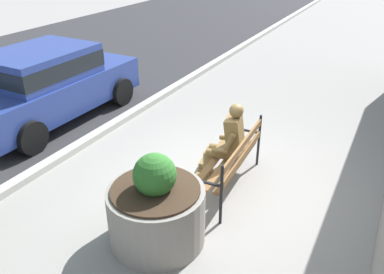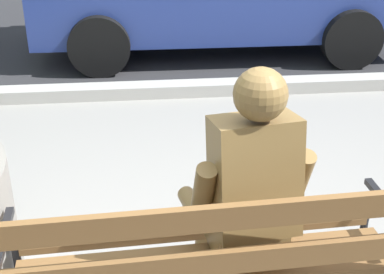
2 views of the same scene
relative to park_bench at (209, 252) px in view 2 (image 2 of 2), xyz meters
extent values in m
cube|color=#B2AFA8|center=(0.01, 3.07, -0.48)|extent=(60.00, 0.20, 0.12)
cube|color=brown|center=(-0.01, 0.11, -0.09)|extent=(1.70, 0.20, 0.04)
cube|color=brown|center=(-0.01, 0.29, -0.09)|extent=(1.70, 0.20, 0.04)
cube|color=brown|center=(0.01, -0.16, 0.08)|extent=(1.70, 0.12, 0.11)
cube|color=brown|center=(0.01, -0.16, 0.30)|extent=(1.70, 0.12, 0.11)
cube|color=black|center=(-0.88, 0.06, 0.08)|extent=(0.06, 0.48, 0.03)
cylinder|color=black|center=(0.86, 0.35, -0.32)|extent=(0.04, 0.04, 0.45)
cube|color=olive|center=(0.18, 0.17, 0.02)|extent=(0.39, 0.37, 0.16)
cube|color=olive|center=(0.20, 0.07, 0.34)|extent=(0.40, 0.35, 0.55)
sphere|color=olive|center=(0.20, 0.06, 0.72)|extent=(0.22, 0.22, 0.22)
cylinder|color=olive|center=(-0.02, 0.05, 0.29)|extent=(0.12, 0.19, 0.29)
cylinder|color=olive|center=(-0.05, 0.19, 0.12)|extent=(0.12, 0.28, 0.10)
cylinder|color=olive|center=(0.41, 0.13, 0.29)|extent=(0.12, 0.19, 0.29)
cylinder|color=olive|center=(0.40, 0.27, 0.12)|extent=(0.12, 0.28, 0.10)
cylinder|color=olive|center=(0.07, 0.29, -0.02)|extent=(0.19, 0.38, 0.14)
cylinder|color=olive|center=(0.04, 0.47, -0.29)|extent=(0.11, 0.11, 0.50)
cube|color=olive|center=(0.03, 0.53, -0.51)|extent=(0.15, 0.25, 0.07)
cylinder|color=olive|center=(0.25, 0.32, -0.02)|extent=(0.19, 0.38, 0.14)
cylinder|color=olive|center=(0.22, 0.50, -0.29)|extent=(0.11, 0.11, 0.50)
cube|color=olive|center=(0.21, 0.56, -0.51)|extent=(0.15, 0.25, 0.07)
cube|color=olive|center=(0.33, 0.62, -0.46)|extent=(0.31, 0.22, 0.16)
cylinder|color=black|center=(1.99, 5.36, -0.22)|extent=(0.64, 0.22, 0.64)
cylinder|color=black|center=(1.98, 3.66, -0.22)|extent=(0.64, 0.22, 0.64)
cylinder|color=black|center=(-0.67, 5.38, -0.22)|extent=(0.64, 0.22, 0.64)
cylinder|color=black|center=(-0.68, 3.68, -0.22)|extent=(0.64, 0.22, 0.64)
camera|label=1|loc=(-4.93, -1.93, 3.11)|focal=36.96mm
camera|label=2|loc=(-0.26, -1.93, 1.57)|focal=52.35mm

